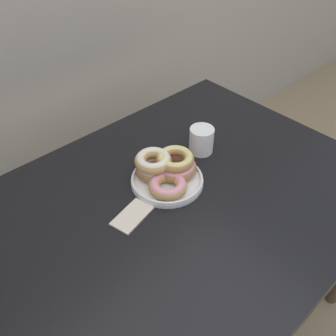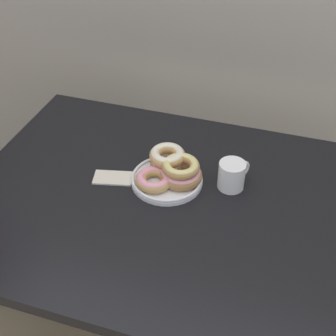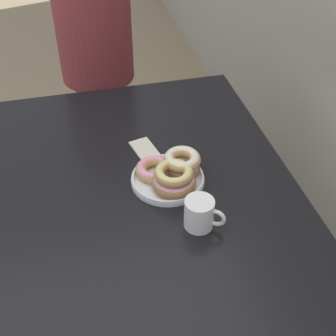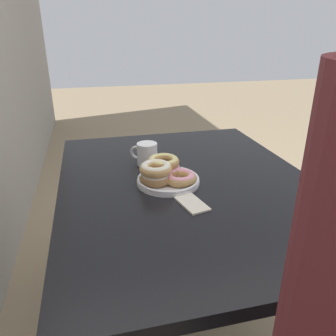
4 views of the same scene
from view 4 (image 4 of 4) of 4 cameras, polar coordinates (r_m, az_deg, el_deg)
The scene contains 5 objects.
ground_plane at distance 1.77m, azimuth 11.28°, elevation -23.59°, with size 14.00×14.00×0.00m, color #937F60.
dining_table at distance 1.28m, azimuth 3.41°, elevation -5.02°, with size 1.24×0.96×0.74m.
donut_plate at distance 1.22m, azimuth -0.59°, elevation -0.81°, with size 0.26×0.25×0.09m.
coffee_mug at distance 1.39m, azimuth -3.74°, elevation 2.53°, with size 0.09×0.11×0.09m.
napkin at distance 1.09m, azimuth 4.19°, elevation -6.18°, with size 0.14×0.10×0.01m.
Camera 4 is at (-1.08, 0.59, 1.28)m, focal length 35.00 mm.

